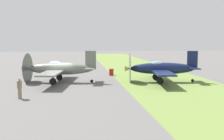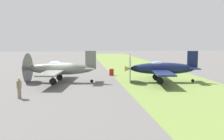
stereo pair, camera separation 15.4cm
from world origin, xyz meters
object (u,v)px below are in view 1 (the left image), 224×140
Objects in this scene: airplane_lead at (59,69)px; fuel_drum at (111,72)px; ground_crew_chief at (56,66)px; ground_crew_mechanic at (20,88)px; airplane_wingman at (161,69)px.

airplane_lead reaches higher than fuel_drum.
ground_crew_chief reaches higher than fuel_drum.
airplane_lead reaches higher than ground_crew_chief.
ground_crew_chief is 18.01m from ground_crew_mechanic.
ground_crew_chief is at bearing 56.21° from airplane_wingman.
airplane_wingman is 15.63m from ground_crew_mechanic.
fuel_drum is at bearing -42.99° from airplane_lead.
airplane_wingman is (-1.14, -11.35, -0.01)m from airplane_lead.
ground_crew_chief is at bearing 15.31° from airplane_lead.
ground_crew_chief is 9.03m from fuel_drum.
airplane_wingman is at bearing 136.84° from ground_crew_mechanic.
airplane_lead is 11.41m from airplane_wingman.
ground_crew_chief is (9.95, 1.12, -0.64)m from airplane_lead.
fuel_drum is (-4.86, -7.60, -0.46)m from ground_crew_chief.
airplane_lead is 8.32m from fuel_drum.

